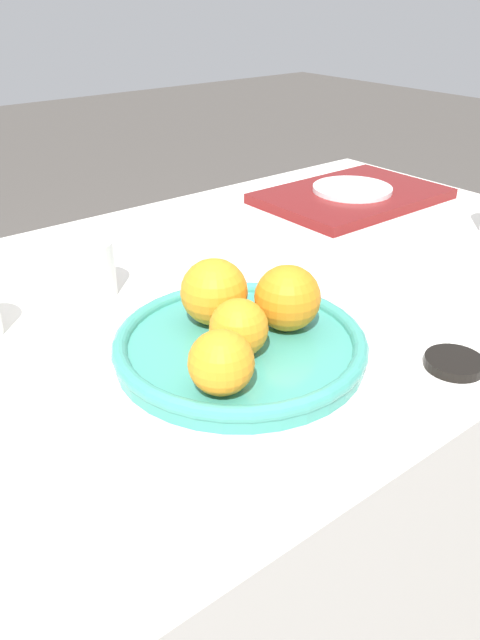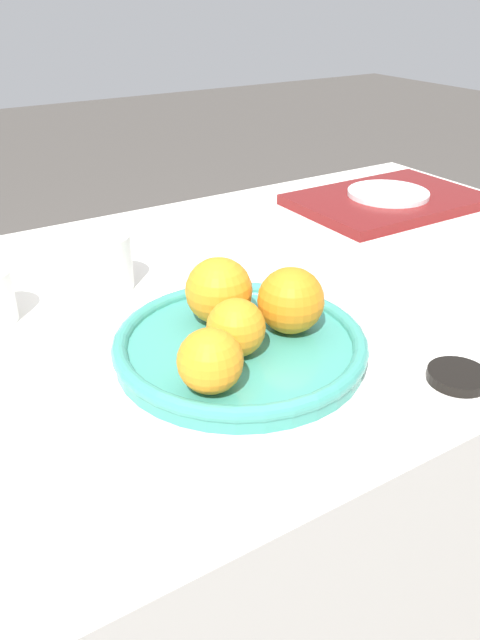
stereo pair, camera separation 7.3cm
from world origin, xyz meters
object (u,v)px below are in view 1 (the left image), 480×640
(fruit_platter, at_px, (240,345))
(orange_2, at_px, (287,298))
(orange_1, at_px, (221,363))
(orange_3, at_px, (239,328))
(soy_dish, at_px, (454,363))
(orange_0, at_px, (214,292))
(side_plate, at_px, (352,189))
(cup_1, at_px, (86,269))
(serving_tray, at_px, (352,196))

(fruit_platter, xyz_separation_m, orange_2, (0.07, -0.01, 0.05))
(orange_1, height_order, orange_2, orange_2)
(fruit_platter, xyz_separation_m, orange_3, (-0.02, -0.02, 0.04))
(orange_3, relative_size, soy_dish, 0.98)
(fruit_platter, distance_m, orange_3, 0.05)
(fruit_platter, bearing_deg, orange_0, 84.72)
(orange_0, height_order, soy_dish, orange_0)
(orange_1, xyz_separation_m, soy_dish, (0.26, -0.11, -0.05))
(side_plate, bearing_deg, fruit_platter, -149.42)
(side_plate, bearing_deg, orange_1, -148.03)
(orange_2, xyz_separation_m, soy_dish, (0.11, -0.17, -0.06))
(cup_1, height_order, soy_dish, cup_1)
(serving_tray, distance_m, cup_1, 0.62)
(orange_2, bearing_deg, orange_1, -158.06)
(cup_1, bearing_deg, fruit_platter, -76.10)
(orange_1, distance_m, side_plate, 0.74)
(fruit_platter, relative_size, side_plate, 1.89)
(fruit_platter, bearing_deg, orange_2, -7.66)
(soy_dish, bearing_deg, side_plate, 53.47)
(orange_0, bearing_deg, orange_3, -106.77)
(orange_3, height_order, cup_1, orange_3)
(orange_2, relative_size, cup_1, 0.97)
(fruit_platter, relative_size, orange_2, 3.75)
(orange_3, distance_m, side_plate, 0.67)
(orange_2, bearing_deg, orange_0, 132.49)
(orange_3, relative_size, serving_tray, 0.19)
(cup_1, bearing_deg, side_plate, 5.46)
(orange_2, bearing_deg, side_plate, 34.60)
(orange_0, relative_size, cup_1, 1.00)
(orange_0, height_order, orange_1, orange_0)
(orange_1, xyz_separation_m, side_plate, (0.63, 0.39, -0.03))
(fruit_platter, distance_m, orange_0, 0.07)
(fruit_platter, distance_m, cup_1, 0.28)
(fruit_platter, relative_size, cup_1, 3.66)
(orange_1, bearing_deg, side_plate, 31.97)
(side_plate, height_order, soy_dish, side_plate)
(orange_3, bearing_deg, orange_2, 7.92)
(orange_1, height_order, side_plate, orange_1)
(orange_2, relative_size, side_plate, 0.50)
(fruit_platter, height_order, side_plate, same)
(orange_1, distance_m, orange_3, 0.08)
(fruit_platter, relative_size, serving_tray, 0.83)
(orange_2, distance_m, cup_1, 0.31)
(orange_0, height_order, cup_1, orange_0)
(orange_2, bearing_deg, orange_3, -172.08)
(serving_tray, height_order, side_plate, side_plate)
(orange_1, relative_size, orange_2, 0.86)
(serving_tray, xyz_separation_m, side_plate, (0.00, 0.00, 0.02))
(orange_1, xyz_separation_m, cup_1, (0.01, 0.33, -0.02))
(orange_0, distance_m, serving_tray, 0.61)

